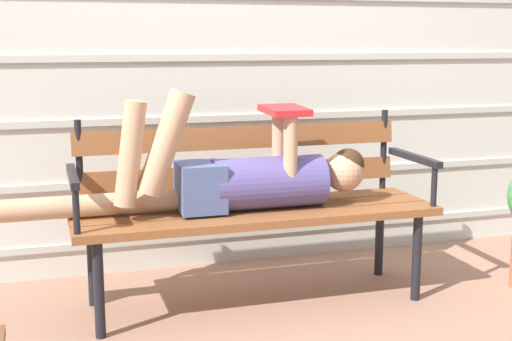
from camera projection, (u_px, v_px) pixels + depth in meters
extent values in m
plane|color=#936B56|center=(261.00, 308.00, 3.24)|extent=(12.00, 12.00, 0.00)
cube|color=beige|center=(219.00, 57.00, 3.73)|extent=(4.41, 0.06, 2.26)
cube|color=#B7B7AD|center=(223.00, 234.00, 3.87)|extent=(4.41, 0.02, 0.04)
cube|color=#B7B7AD|center=(222.00, 177.00, 3.81)|extent=(4.41, 0.02, 0.04)
cube|color=#B7B7AD|center=(222.00, 118.00, 3.75)|extent=(4.41, 0.02, 0.04)
cube|color=#B7B7AD|center=(221.00, 57.00, 3.69)|extent=(4.41, 0.02, 0.04)
cube|color=brown|center=(267.00, 221.00, 3.08)|extent=(1.67, 0.15, 0.04)
cube|color=brown|center=(256.00, 213.00, 3.23)|extent=(1.67, 0.15, 0.04)
cube|color=brown|center=(246.00, 205.00, 3.39)|extent=(1.67, 0.15, 0.04)
cube|color=brown|center=(241.00, 175.00, 3.44)|extent=(1.61, 0.05, 0.11)
cube|color=brown|center=(241.00, 137.00, 3.40)|extent=(1.61, 0.05, 0.11)
cylinder|color=black|center=(79.00, 165.00, 3.20)|extent=(0.03, 0.03, 0.41)
cylinder|color=black|center=(384.00, 149.00, 3.64)|extent=(0.03, 0.03, 0.41)
cylinder|color=black|center=(99.00, 290.00, 2.88)|extent=(0.04, 0.04, 0.42)
cylinder|color=black|center=(417.00, 257.00, 3.31)|extent=(0.04, 0.04, 0.42)
cylinder|color=black|center=(92.00, 262.00, 3.24)|extent=(0.04, 0.04, 0.42)
cylinder|color=black|center=(379.00, 236.00, 3.67)|extent=(0.04, 0.04, 0.42)
cube|color=black|center=(73.00, 176.00, 2.96)|extent=(0.04, 0.46, 0.03)
cylinder|color=black|center=(76.00, 210.00, 2.80)|extent=(0.03, 0.03, 0.20)
cube|color=black|center=(414.00, 157.00, 3.43)|extent=(0.04, 0.46, 0.03)
cylinder|color=black|center=(434.00, 185.00, 3.27)|extent=(0.03, 0.03, 0.20)
cylinder|color=#514784|center=(268.00, 183.00, 3.23)|extent=(0.52, 0.24, 0.24)
cube|color=#475684|center=(200.00, 187.00, 3.13)|extent=(0.20, 0.23, 0.22)
sphere|color=tan|center=(344.00, 172.00, 3.33)|extent=(0.19, 0.19, 0.19)
sphere|color=#382314|center=(348.00, 165.00, 3.33)|extent=(0.16, 0.16, 0.16)
cylinder|color=tan|center=(166.00, 143.00, 2.99)|extent=(0.27, 0.11, 0.47)
cylinder|color=tan|center=(130.00, 154.00, 2.95)|extent=(0.16, 0.09, 0.46)
cylinder|color=tan|center=(83.00, 206.00, 3.05)|extent=(0.86, 0.10, 0.10)
cylinder|color=tan|center=(290.00, 150.00, 3.14)|extent=(0.06, 0.06, 0.32)
cylinder|color=tan|center=(279.00, 145.00, 3.29)|extent=(0.06, 0.06, 0.32)
cube|color=red|center=(285.00, 110.00, 3.19)|extent=(0.18, 0.25, 0.04)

